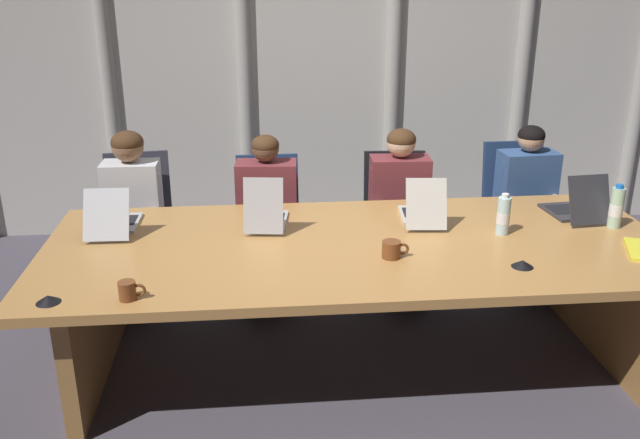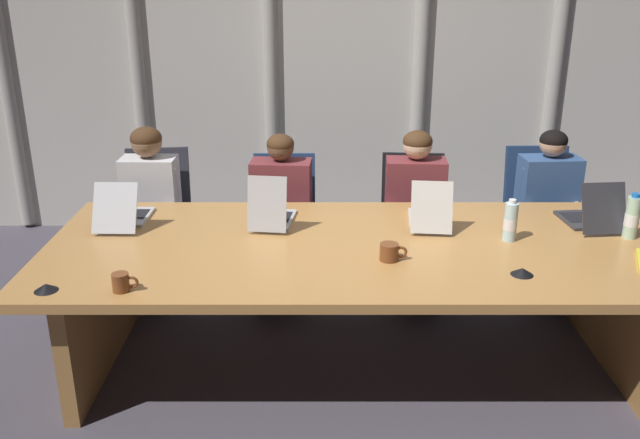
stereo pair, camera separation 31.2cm
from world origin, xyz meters
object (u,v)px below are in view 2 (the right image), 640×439
(laptop_right_mid, at_px, (587,216))
(water_bottle_secondary, at_px, (508,222))
(laptop_left_end, at_px, (122,214))
(conference_mic_middle, at_px, (43,288))
(office_chair_left_end, at_px, (157,237))
(office_chair_left_mid, at_px, (282,238))
(person_left_end, at_px, (145,203))
(person_left_mid, at_px, (277,207))
(laptop_center, at_px, (427,215))
(office_chair_right_mid, at_px, (534,235))
(laptop_left_mid, at_px, (269,215))
(conference_mic_left_side, at_px, (519,271))
(water_bottle_primary, at_px, (629,217))
(person_center, at_px, (413,205))
(person_right_mid, at_px, (548,205))
(coffee_mug_near, at_px, (119,283))
(coffee_mug_far, at_px, (387,252))
(office_chair_center, at_px, (409,238))

(laptop_right_mid, xyz_separation_m, water_bottle_secondary, (-0.52, -0.23, 0.05))
(laptop_left_end, height_order, conference_mic_middle, laptop_left_end)
(office_chair_left_end, xyz_separation_m, office_chair_left_mid, (0.88, -0.00, -0.01))
(laptop_right_mid, height_order, office_chair_left_mid, laptop_right_mid)
(person_left_end, xyz_separation_m, person_left_mid, (0.88, -0.00, -0.03))
(office_chair_left_mid, bearing_deg, laptop_center, 48.18)
(laptop_center, relative_size, office_chair_right_mid, 0.46)
(laptop_left_mid, height_order, conference_mic_left_side, laptop_left_mid)
(person_left_end, relative_size, water_bottle_secondary, 4.90)
(conference_mic_left_side, bearing_deg, office_chair_right_mid, 69.15)
(person_left_end, relative_size, water_bottle_primary, 4.50)
(person_center, relative_size, person_right_mid, 1.00)
(person_center, relative_size, water_bottle_primary, 4.41)
(person_center, relative_size, coffee_mug_near, 9.22)
(water_bottle_secondary, height_order, coffee_mug_far, water_bottle_secondary)
(coffee_mug_near, height_order, coffee_mug_far, coffee_mug_far)
(laptop_right_mid, bearing_deg, laptop_left_mid, 84.56)
(office_chair_center, relative_size, water_bottle_primary, 3.54)
(laptop_left_mid, bearing_deg, office_chair_left_end, 54.48)
(laptop_left_end, xyz_separation_m, water_bottle_primary, (2.83, -0.23, 0.06))
(person_left_mid, bearing_deg, water_bottle_secondary, 60.47)
(office_chair_left_mid, bearing_deg, office_chair_right_mid, 89.49)
(water_bottle_primary, bearing_deg, person_center, 142.25)
(laptop_right_mid, bearing_deg, office_chair_left_end, 68.38)
(office_chair_left_mid, xyz_separation_m, office_chair_right_mid, (1.78, 0.00, 0.02))
(office_chair_left_mid, relative_size, water_bottle_primary, 3.53)
(laptop_center, relative_size, conference_mic_left_side, 4.02)
(laptop_right_mid, bearing_deg, office_chair_left_mid, 61.19)
(coffee_mug_near, distance_m, coffee_mug_far, 1.31)
(laptop_center, bearing_deg, laptop_right_mid, -85.86)
(laptop_center, distance_m, person_left_end, 1.88)
(person_left_mid, bearing_deg, office_chair_left_end, -96.69)
(laptop_right_mid, relative_size, office_chair_right_mid, 0.44)
(office_chair_right_mid, relative_size, coffee_mug_far, 6.83)
(laptop_center, relative_size, person_center, 0.39)
(coffee_mug_far, bearing_deg, water_bottle_secondary, 21.60)
(office_chair_left_mid, relative_size, office_chair_center, 1.00)
(laptop_center, relative_size, coffee_mug_near, 3.63)
(laptop_right_mid, bearing_deg, person_left_end, 71.65)
(water_bottle_secondary, bearing_deg, laptop_right_mid, 23.52)
(laptop_center, xyz_separation_m, conference_mic_middle, (-1.89, -0.86, -0.04))
(office_chair_right_mid, xyz_separation_m, water_bottle_primary, (0.17, -0.98, 0.50))
(coffee_mug_near, bearing_deg, person_right_mid, 30.98)
(conference_mic_middle, bearing_deg, person_left_end, 85.69)
(laptop_left_mid, relative_size, laptop_center, 0.94)
(office_chair_right_mid, distance_m, person_left_end, 2.70)
(laptop_center, height_order, laptop_right_mid, laptop_center)
(office_chair_left_end, relative_size, conference_mic_left_side, 8.55)
(office_chair_right_mid, relative_size, person_right_mid, 0.85)
(laptop_left_mid, relative_size, conference_mic_middle, 3.79)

